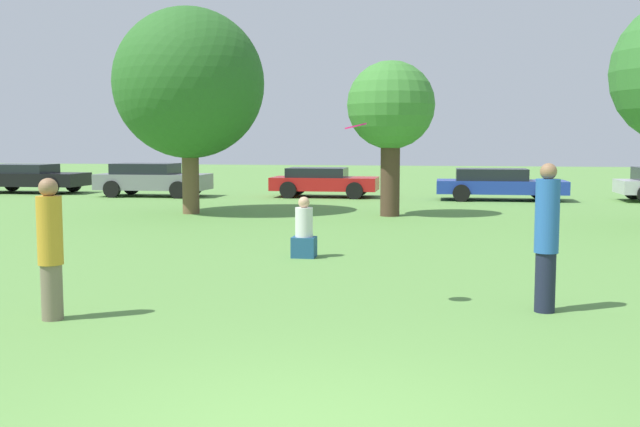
% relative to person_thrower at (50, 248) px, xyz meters
% --- Properties ---
extents(person_thrower, '(0.29, 0.29, 1.68)m').
position_rel_person_thrower_xyz_m(person_thrower, '(0.00, 0.00, 0.00)').
color(person_thrower, '#726651').
rests_on(person_thrower, ground).
extents(person_catcher, '(0.29, 0.29, 1.84)m').
position_rel_person_thrower_xyz_m(person_catcher, '(5.77, 1.48, 0.08)').
color(person_catcher, '#191E33').
rests_on(person_catcher, ground).
extents(frisbee, '(0.27, 0.28, 0.09)m').
position_rel_person_thrower_xyz_m(frisbee, '(3.44, 1.18, 1.43)').
color(frisbee, '#F21E72').
extents(bystander_sitting, '(0.43, 0.35, 1.11)m').
position_rel_person_thrower_xyz_m(bystander_sitting, '(1.96, 5.14, -0.41)').
color(bystander_sitting, navy).
rests_on(bystander_sitting, ground).
extents(tree_0, '(4.33, 4.33, 5.94)m').
position_rel_person_thrower_xyz_m(tree_0, '(-2.96, 12.55, 2.90)').
color(tree_0, brown).
rests_on(tree_0, ground).
extents(tree_1, '(2.46, 2.46, 4.35)m').
position_rel_person_thrower_xyz_m(tree_1, '(2.82, 12.90, 2.17)').
color(tree_1, '#473323').
rests_on(tree_1, ground).
extents(parked_car_black, '(4.55, 2.08, 1.18)m').
position_rel_person_thrower_xyz_m(parked_car_black, '(-12.61, 19.59, -0.21)').
color(parked_car_black, black).
rests_on(parked_car_black, ground).
extents(parked_car_grey, '(4.25, 2.00, 1.27)m').
position_rel_person_thrower_xyz_m(parked_car_grey, '(-6.86, 18.74, -0.19)').
color(parked_car_grey, slate).
rests_on(parked_car_grey, ground).
extents(parked_car_red, '(4.03, 2.05, 1.11)m').
position_rel_person_thrower_xyz_m(parked_car_red, '(-0.32, 19.63, -0.26)').
color(parked_car_red, red).
rests_on(parked_car_red, ground).
extents(parked_car_blue, '(4.56, 1.94, 1.13)m').
position_rel_person_thrower_xyz_m(parked_car_blue, '(6.13, 19.20, -0.26)').
color(parked_car_blue, '#1E389E').
rests_on(parked_car_blue, ground).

